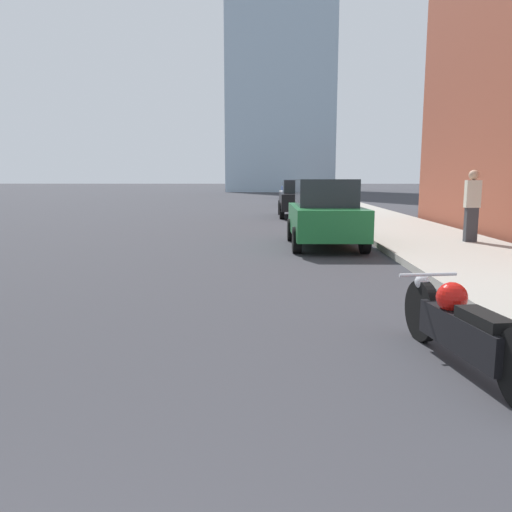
{
  "coord_description": "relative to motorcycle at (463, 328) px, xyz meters",
  "views": [
    {
      "loc": [
        1.16,
        -0.41,
        1.72
      ],
      "look_at": [
        0.92,
        5.67,
        0.78
      ],
      "focal_mm": 35.0,
      "sensor_mm": 36.0,
      "label": 1
    }
  ],
  "objects": [
    {
      "name": "sidewalk",
      "position": [
        2.51,
        35.98,
        -0.31
      ],
      "size": [
        3.32,
        240.0,
        0.15
      ],
      "color": "#9E998E",
      "rests_on": "ground_plane"
    },
    {
      "name": "motorcycle",
      "position": [
        0.0,
        0.0,
        0.0
      ],
      "size": [
        0.68,
        2.33,
        0.76
      ],
      "rotation": [
        0.0,
        0.0,
        0.17
      ],
      "color": "black",
      "rests_on": "ground_plane"
    },
    {
      "name": "parked_car_green",
      "position": [
        -0.44,
        8.39,
        0.46
      ],
      "size": [
        1.86,
        3.89,
        1.72
      ],
      "rotation": [
        0.0,
        0.0,
        0.02
      ],
      "color": "#1E6B33",
      "rests_on": "ground_plane"
    },
    {
      "name": "parked_car_black",
      "position": [
        -0.56,
        18.72,
        0.48
      ],
      "size": [
        2.04,
        4.39,
        1.68
      ],
      "rotation": [
        0.0,
        0.0,
        0.02
      ],
      "color": "black",
      "rests_on": "ground_plane"
    },
    {
      "name": "parked_car_white",
      "position": [
        -0.33,
        28.84,
        0.41
      ],
      "size": [
        2.27,
        4.03,
        1.53
      ],
      "rotation": [
        0.0,
        0.0,
        0.1
      ],
      "color": "silver",
      "rests_on": "ground_plane"
    },
    {
      "name": "parked_car_blue",
      "position": [
        -0.28,
        41.34,
        0.46
      ],
      "size": [
        1.83,
        4.52,
        1.68
      ],
      "rotation": [
        0.0,
        0.0,
        0.02
      ],
      "color": "#1E3899",
      "rests_on": "ground_plane"
    },
    {
      "name": "pedestrian",
      "position": [
        3.24,
        8.35,
        0.7
      ],
      "size": [
        0.36,
        0.25,
        1.8
      ],
      "color": "#38383D",
      "rests_on": "sidewalk"
    }
  ]
}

